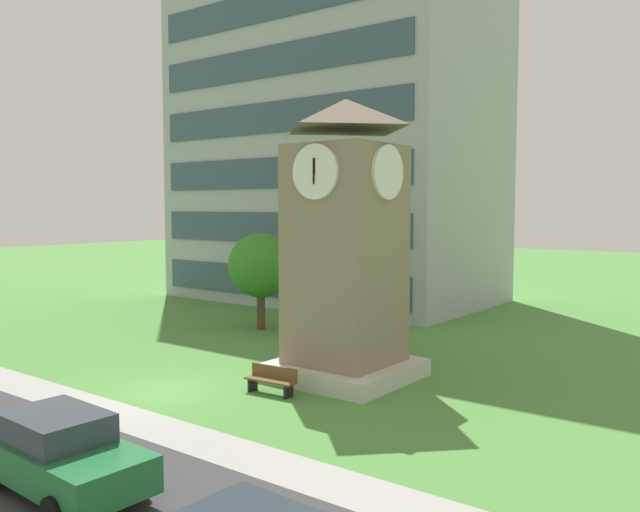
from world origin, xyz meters
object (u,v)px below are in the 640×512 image
(clock_tower, at_px, (345,256))
(tree_near_tower, at_px, (261,265))
(parked_car_green, at_px, (60,453))
(park_bench, at_px, (271,380))

(clock_tower, height_order, tree_near_tower, clock_tower)
(clock_tower, xyz_separation_m, parked_car_green, (0.55, -11.17, -3.44))
(park_bench, relative_size, tree_near_tower, 0.38)
(park_bench, bearing_deg, parked_car_green, -80.81)
(parked_car_green, bearing_deg, tree_near_tower, 119.37)
(park_bench, bearing_deg, clock_tower, 75.65)
(park_bench, relative_size, parked_car_green, 0.41)
(clock_tower, relative_size, tree_near_tower, 2.03)
(park_bench, xyz_separation_m, tree_near_tower, (-7.79, 8.02, 2.70))
(tree_near_tower, relative_size, parked_car_green, 1.06)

